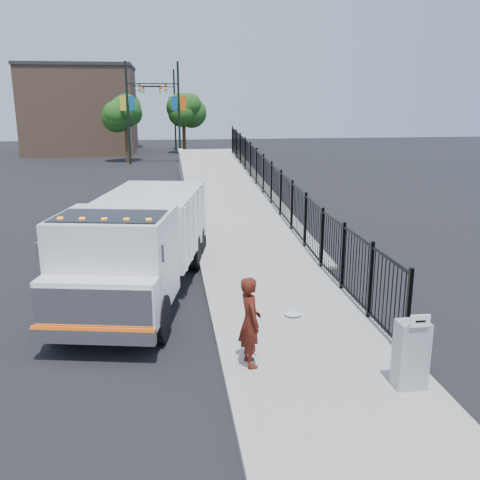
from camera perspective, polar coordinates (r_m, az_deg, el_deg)
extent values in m
plane|color=black|center=(12.44, -2.20, -9.55)|extent=(120.00, 120.00, 0.00)
cube|color=#9E998E|center=(10.99, 9.18, -12.85)|extent=(3.55, 12.00, 0.12)
cube|color=#ADAAA3|center=(10.62, -1.09, -13.57)|extent=(0.30, 12.00, 0.16)
cube|color=#9E998E|center=(27.94, -1.16, 4.23)|extent=(3.95, 24.06, 3.19)
cube|color=black|center=(24.11, 3.33, 4.69)|extent=(0.10, 28.00, 1.80)
cube|color=black|center=(14.89, -10.25, -3.23)|extent=(2.46, 7.20, 0.23)
cube|color=silver|center=(12.37, -13.10, -2.04)|extent=(2.88, 2.75, 2.10)
cube|color=silver|center=(11.35, -14.81, -6.48)|extent=(2.56, 1.21, 1.05)
cube|color=silver|center=(11.01, -15.44, -7.20)|extent=(2.38, 0.57, 0.89)
cube|color=silver|center=(11.14, -15.39, -9.86)|extent=(2.50, 0.69, 0.29)
cube|color=#FF590C|center=(11.08, -15.45, -9.12)|extent=(2.48, 0.56, 0.06)
cube|color=black|center=(11.96, -13.62, 0.48)|extent=(2.53, 1.80, 0.89)
cube|color=silver|center=(15.90, -9.27, 1.88)|extent=(3.35, 4.82, 1.78)
cube|color=silver|center=(11.76, -20.81, -1.12)|extent=(0.07, 0.07, 0.37)
cube|color=silver|center=(10.94, -8.20, -1.43)|extent=(0.07, 0.07, 0.37)
cube|color=orange|center=(11.84, -18.64, 2.17)|extent=(0.12, 0.10, 0.06)
cube|color=orange|center=(11.67, -16.49, 2.16)|extent=(0.12, 0.10, 0.06)
cube|color=orange|center=(11.52, -14.28, 2.16)|extent=(0.12, 0.10, 0.06)
cube|color=orange|center=(11.39, -12.02, 2.14)|extent=(0.12, 0.10, 0.06)
cube|color=orange|center=(11.27, -9.71, 2.13)|extent=(0.12, 0.10, 0.06)
cylinder|color=black|center=(12.44, -18.67, -7.73)|extent=(0.54, 1.09, 1.05)
cylinder|color=black|center=(11.80, -8.61, -8.33)|extent=(0.54, 1.09, 1.05)
cylinder|color=black|center=(17.03, -12.27, -1.22)|extent=(0.54, 1.09, 1.05)
cylinder|color=black|center=(16.57, -4.92, -1.38)|extent=(0.54, 1.09, 1.05)
cylinder|color=black|center=(18.10, -11.29, -0.22)|extent=(0.54, 1.09, 1.05)
cylinder|color=black|center=(17.66, -4.37, -0.34)|extent=(0.54, 1.09, 1.05)
imported|color=#4D180E|center=(10.31, 1.08, -8.70)|extent=(0.52, 0.71, 1.79)
cube|color=gray|center=(10.14, 17.76, -11.55)|extent=(0.55, 0.40, 1.25)
cube|color=white|center=(9.67, 18.66, -8.18)|extent=(0.35, 0.04, 0.22)
ellipsoid|color=silver|center=(12.93, 5.66, -7.82)|extent=(0.41, 0.41, 0.10)
cylinder|color=black|center=(44.50, -11.87, 13.05)|extent=(0.18, 0.18, 8.00)
cube|color=black|center=(44.43, -9.89, 16.11)|extent=(3.20, 0.08, 0.08)
cube|color=black|center=(44.40, -7.94, 15.74)|extent=(0.18, 0.22, 0.60)
cube|color=#0E5491|center=(44.47, -11.46, 14.11)|extent=(0.45, 0.04, 1.10)
cube|color=yellow|center=(44.51, -12.38, 14.06)|extent=(0.45, 0.04, 1.10)
cylinder|color=black|center=(44.55, -6.52, 13.27)|extent=(0.18, 0.18, 8.00)
cube|color=black|center=(44.54, -8.76, 16.16)|extent=(3.20, 0.08, 0.08)
cube|color=black|center=(44.57, -10.66, 15.62)|extent=(0.18, 0.22, 0.60)
cube|color=#E75810|center=(44.55, -6.09, 14.31)|extent=(0.45, 0.04, 1.10)
cube|color=#0F5289|center=(44.53, -7.02, 14.28)|extent=(0.45, 0.04, 1.10)
cylinder|color=black|center=(52.76, -11.81, 13.28)|extent=(0.18, 0.18, 8.00)
cube|color=black|center=(52.69, -10.14, 15.87)|extent=(3.20, 0.08, 0.08)
cube|color=black|center=(52.65, -8.50, 15.55)|extent=(0.18, 0.22, 0.60)
cube|color=#0D4397|center=(52.73, -11.47, 14.17)|extent=(0.45, 0.04, 1.10)
cube|color=orange|center=(52.78, -12.25, 14.13)|extent=(0.45, 0.04, 1.10)
cylinder|color=black|center=(55.95, -6.97, 13.55)|extent=(0.18, 0.18, 8.00)
cube|color=black|center=(55.94, -8.75, 15.85)|extent=(3.20, 0.08, 0.08)
cube|color=black|center=(55.96, -10.26, 15.43)|extent=(0.18, 0.22, 0.60)
cube|color=#E64115|center=(55.94, -6.62, 14.38)|extent=(0.45, 0.04, 1.10)
cube|color=navy|center=(55.93, -7.36, 14.36)|extent=(0.45, 0.04, 1.10)
cylinder|color=#382314|center=(45.89, -11.92, 10.09)|extent=(0.36, 0.36, 3.20)
sphere|color=#194714|center=(45.77, -12.09, 13.08)|extent=(2.71, 2.71, 2.71)
cylinder|color=#382314|center=(53.17, -5.98, 10.93)|extent=(0.36, 0.36, 3.20)
sphere|color=#194714|center=(53.06, -6.05, 13.51)|extent=(2.68, 2.68, 2.68)
cylinder|color=#382314|center=(60.47, -11.96, 11.15)|extent=(0.36, 0.36, 3.20)
sphere|color=#194714|center=(60.38, -12.08, 13.43)|extent=(3.28, 3.28, 3.28)
cube|color=#8C664C|center=(55.85, -16.48, 13.07)|extent=(10.00, 10.00, 8.00)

